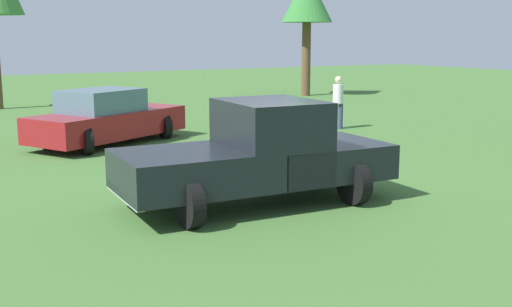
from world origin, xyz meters
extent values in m
plane|color=#3D662D|center=(0.00, 0.00, 0.00)|extent=(80.00, 80.00, 0.00)
cylinder|color=black|center=(-1.63, 2.46, 0.38)|extent=(0.75, 0.22, 0.75)
cylinder|color=black|center=(-0.13, 2.37, 0.38)|extent=(0.75, 0.22, 0.75)
cylinder|color=black|center=(-1.80, -0.57, 0.38)|extent=(0.75, 0.22, 0.75)
cylinder|color=black|center=(-0.29, -0.65, 0.38)|extent=(0.75, 0.22, 0.75)
cube|color=black|center=(-0.89, 2.32, 0.72)|extent=(1.91, 1.99, 0.64)
cube|color=black|center=(-0.98, 0.62, 1.10)|extent=(1.89, 1.61, 1.40)
cube|color=slate|center=(-0.98, 0.62, 1.54)|extent=(1.73, 1.37, 0.48)
cube|color=black|center=(-1.03, -0.32, 0.70)|extent=(1.93, 2.36, 0.60)
cube|color=silver|center=(-0.84, 3.21, 0.46)|extent=(1.74, 0.21, 0.16)
cylinder|color=black|center=(7.84, 0.22, 0.34)|extent=(0.68, 0.20, 0.68)
cylinder|color=black|center=(6.55, -0.46, 0.34)|extent=(0.68, 0.20, 0.68)
cylinder|color=black|center=(6.46, 2.83, 0.34)|extent=(0.68, 0.20, 0.68)
cylinder|color=black|center=(5.17, 2.15, 0.34)|extent=(0.68, 0.20, 0.68)
cube|color=maroon|center=(6.50, 1.19, 0.55)|extent=(3.62, 4.76, 0.68)
cube|color=slate|center=(6.40, 1.38, 1.19)|extent=(2.26, 2.45, 0.60)
cylinder|color=navy|center=(5.75, -5.85, 0.40)|extent=(0.14, 0.14, 0.79)
cylinder|color=navy|center=(5.58, -5.96, 0.40)|extent=(0.14, 0.14, 0.79)
cylinder|color=silver|center=(5.66, -5.90, 1.09)|extent=(0.44, 0.44, 0.60)
sphere|color=beige|center=(5.66, -5.90, 1.54)|extent=(0.22, 0.22, 0.22)
cylinder|color=brown|center=(15.48, -11.44, 1.76)|extent=(0.42, 0.42, 3.52)
camera|label=1|loc=(-10.15, 6.23, 2.87)|focal=44.43mm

